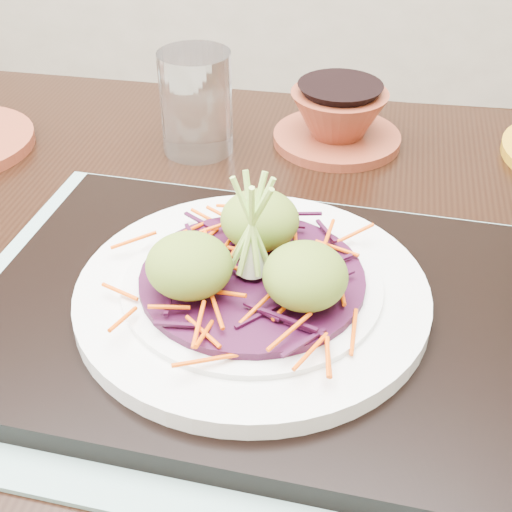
# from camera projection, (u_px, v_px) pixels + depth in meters

# --- Properties ---
(dining_table) EXTENTS (1.21, 0.84, 0.74)m
(dining_table) POSITION_uv_depth(u_px,v_px,m) (263.00, 356.00, 0.68)
(dining_table) COLOR black
(dining_table) RESTS_ON ground
(placemat) EXTENTS (0.51, 0.42, 0.00)m
(placemat) POSITION_uv_depth(u_px,v_px,m) (252.00, 322.00, 0.57)
(placemat) COLOR #87AEA3
(placemat) RESTS_ON dining_table
(serving_tray) EXTENTS (0.45, 0.35, 0.02)m
(serving_tray) POSITION_uv_depth(u_px,v_px,m) (252.00, 311.00, 0.56)
(serving_tray) COLOR black
(serving_tray) RESTS_ON placemat
(white_plate) EXTENTS (0.27, 0.27, 0.02)m
(white_plate) POSITION_uv_depth(u_px,v_px,m) (252.00, 292.00, 0.55)
(white_plate) COLOR silver
(white_plate) RESTS_ON serving_tray
(cabbage_bed) EXTENTS (0.17, 0.17, 0.01)m
(cabbage_bed) POSITION_uv_depth(u_px,v_px,m) (252.00, 278.00, 0.54)
(cabbage_bed) COLOR #390B29
(cabbage_bed) RESTS_ON white_plate
(carrot_julienne) EXTENTS (0.21, 0.21, 0.01)m
(carrot_julienne) POSITION_uv_depth(u_px,v_px,m) (252.00, 269.00, 0.54)
(carrot_julienne) COLOR #E94D04
(carrot_julienne) RESTS_ON cabbage_bed
(guacamole_scoops) EXTENTS (0.15, 0.13, 0.05)m
(guacamole_scoops) POSITION_uv_depth(u_px,v_px,m) (252.00, 253.00, 0.53)
(guacamole_scoops) COLOR #5B7623
(guacamole_scoops) RESTS_ON cabbage_bed
(scallion_garnish) EXTENTS (0.06, 0.06, 0.09)m
(scallion_garnish) POSITION_uv_depth(u_px,v_px,m) (252.00, 229.00, 0.52)
(scallion_garnish) COLOR #9BCA50
(scallion_garnish) RESTS_ON cabbage_bed
(water_glass) EXTENTS (0.10, 0.10, 0.11)m
(water_glass) POSITION_uv_depth(u_px,v_px,m) (196.00, 103.00, 0.78)
(water_glass) COLOR white
(water_glass) RESTS_ON dining_table
(terracotta_bowl_set) EXTENTS (0.18, 0.18, 0.06)m
(terracotta_bowl_set) POSITION_uv_depth(u_px,v_px,m) (338.00, 120.00, 0.81)
(terracotta_bowl_set) COLOR maroon
(terracotta_bowl_set) RESTS_ON dining_table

